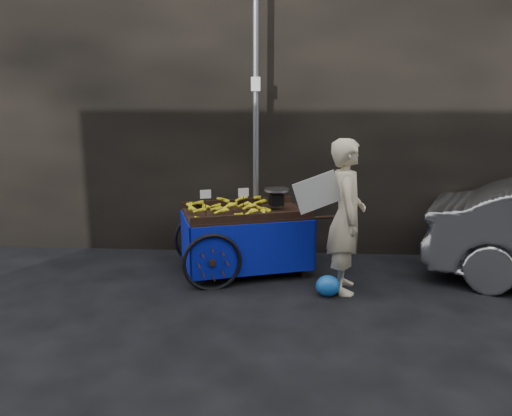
{
  "coord_description": "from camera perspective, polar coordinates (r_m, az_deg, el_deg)",
  "views": [
    {
      "loc": [
        0.75,
        -5.42,
        2.27
      ],
      "look_at": [
        0.35,
        0.5,
        0.91
      ],
      "focal_mm": 35.0,
      "sensor_mm": 36.0,
      "label": 1
    }
  ],
  "objects": [
    {
      "name": "ground",
      "position": [
        5.92,
        -3.79,
        -9.69
      ],
      "size": [
        80.0,
        80.0,
        0.0
      ],
      "primitive_type": "plane",
      "color": "black",
      "rests_on": "ground"
    },
    {
      "name": "building_wall",
      "position": [
        8.03,
        1.31,
        14.52
      ],
      "size": [
        13.5,
        2.0,
        5.0
      ],
      "color": "black",
      "rests_on": "ground"
    },
    {
      "name": "street_pole",
      "position": [
        6.74,
        -0.01,
        10.64
      ],
      "size": [
        0.12,
        0.1,
        4.0
      ],
      "color": "slate",
      "rests_on": "ground"
    },
    {
      "name": "banana_cart",
      "position": [
        6.39,
        -1.65,
        -1.23
      ],
      "size": [
        2.31,
        1.55,
        1.15
      ],
      "rotation": [
        0.0,
        0.0,
        0.32
      ],
      "color": "black",
      "rests_on": "ground"
    },
    {
      "name": "vendor",
      "position": [
        5.83,
        10.28,
        -0.95
      ],
      "size": [
        0.86,
        0.67,
        1.79
      ],
      "rotation": [
        0.0,
        0.0,
        1.53
      ],
      "color": "beige",
      "rests_on": "ground"
    },
    {
      "name": "plastic_bag",
      "position": [
        5.84,
        8.21,
        -8.8
      ],
      "size": [
        0.28,
        0.22,
        0.25
      ],
      "primitive_type": "ellipsoid",
      "color": "#1756AF",
      "rests_on": "ground"
    }
  ]
}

